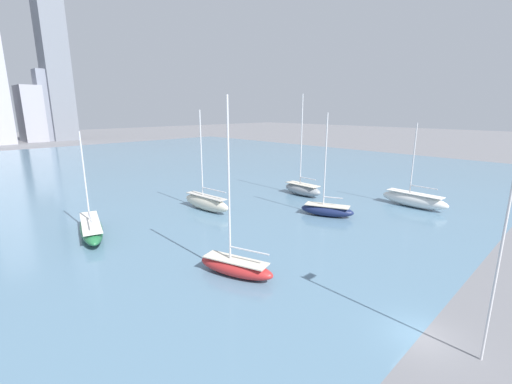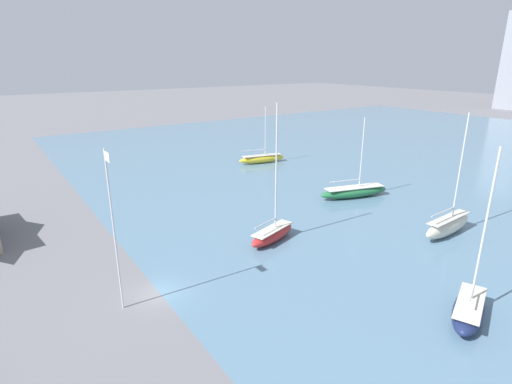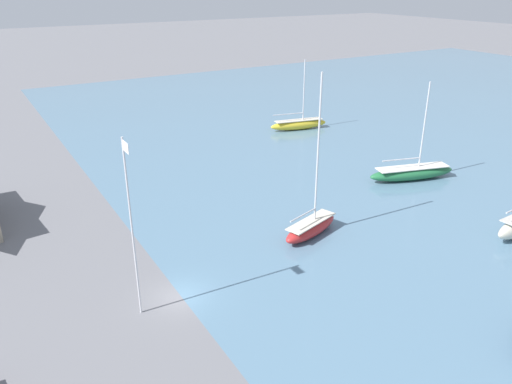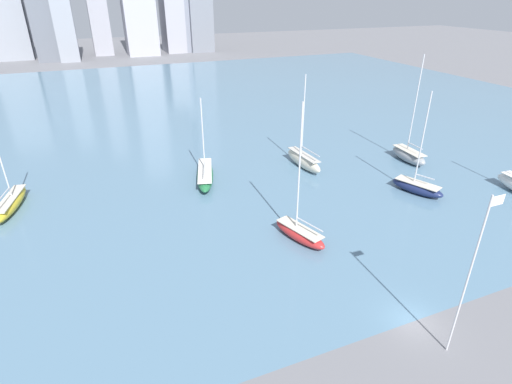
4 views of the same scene
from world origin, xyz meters
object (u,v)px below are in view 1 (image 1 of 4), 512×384
at_px(sailboat_cream, 206,202).
at_px(sailboat_navy, 327,209).
at_px(flag_pole, 502,244).
at_px(sailboat_green, 91,228).
at_px(sailboat_white, 414,200).
at_px(sailboat_red, 236,266).
at_px(sailboat_gray, 302,189).

bearing_deg(sailboat_cream, sailboat_navy, -57.42).
bearing_deg(flag_pole, sailboat_green, 103.23).
relative_size(sailboat_green, sailboat_white, 0.96).
relative_size(sailboat_white, sailboat_cream, 0.87).
distance_m(sailboat_white, sailboat_red, 33.07).
bearing_deg(sailboat_red, sailboat_gray, 9.24).
relative_size(flag_pole, sailboat_white, 1.09).
xyz_separation_m(flag_pole, sailboat_gray, (23.58, 31.37, -6.07)).
height_order(sailboat_gray, sailboat_green, sailboat_gray).
relative_size(sailboat_white, sailboat_navy, 0.89).
distance_m(sailboat_white, sailboat_navy, 14.40).
relative_size(sailboat_white, sailboat_red, 0.80).
height_order(sailboat_white, sailboat_navy, sailboat_navy).
xyz_separation_m(sailboat_gray, sailboat_red, (-26.94, -13.58, -0.16)).
distance_m(sailboat_green, sailboat_cream, 15.50).
bearing_deg(sailboat_white, sailboat_red, 179.54).
height_order(sailboat_cream, sailboat_navy, sailboat_cream).
height_order(flag_pole, sailboat_red, sailboat_red).
bearing_deg(sailboat_navy, sailboat_green, 127.49).
bearing_deg(sailboat_white, sailboat_navy, 156.62).
xyz_separation_m(flag_pole, sailboat_red, (-3.36, 17.79, -6.24)).
xyz_separation_m(sailboat_navy, sailboat_red, (-20.16, -4.15, 0.03)).
xyz_separation_m(sailboat_gray, sailboat_cream, (-16.79, 4.30, 0.08)).
bearing_deg(sailboat_cream, sailboat_green, 172.17).
distance_m(sailboat_cream, sailboat_red, 20.56).
xyz_separation_m(sailboat_green, sailboat_cream, (15.45, -1.17, 0.30)).
distance_m(sailboat_white, sailboat_cream, 30.55).
height_order(flag_pole, sailboat_cream, sailboat_cream).
bearing_deg(flag_pole, sailboat_white, 27.43).
distance_m(sailboat_gray, sailboat_red, 30.17).
bearing_deg(sailboat_cream, sailboat_gray, -17.87).
relative_size(sailboat_green, sailboat_red, 0.77).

